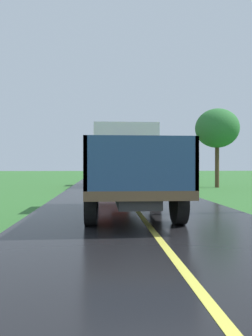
{
  "coord_description": "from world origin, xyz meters",
  "views": [
    {
      "loc": [
        -1.08,
        1.9,
        1.48
      ],
      "look_at": [
        -0.16,
        14.4,
        1.4
      ],
      "focal_mm": 34.52,
      "sensor_mm": 36.0,
      "label": 1
    }
  ],
  "objects": [
    {
      "name": "roadside_tree_near_left",
      "position": [
        6.82,
        23.63,
        4.06
      ],
      "size": [
        2.99,
        2.99,
        5.43
      ],
      "color": "#4C3823",
      "rests_on": "ground"
    },
    {
      "name": "banana_truck_near",
      "position": [
        -0.29,
        11.94,
        1.47
      ],
      "size": [
        2.38,
        5.82,
        2.8
      ],
      "color": "#2D2D30",
      "rests_on": "road_surface"
    },
    {
      "name": "banana_truck_far",
      "position": [
        -0.53,
        25.61,
        1.47
      ],
      "size": [
        2.38,
        5.81,
        2.8
      ],
      "color": "#2D2D30",
      "rests_on": "road_surface"
    }
  ]
}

